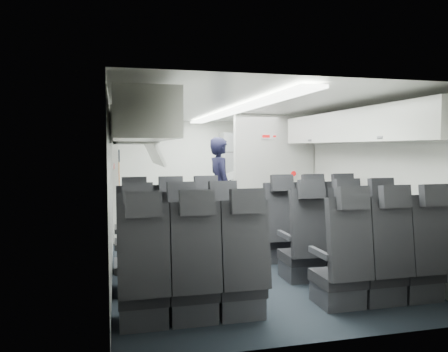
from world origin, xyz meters
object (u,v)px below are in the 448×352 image
galley_unit (241,178)px  boarding_door (116,185)px  seat_row_rear (293,271)px  seat_row_front (241,235)px  seat_row_mid (262,250)px  flight_attendant (220,187)px  carry_on_bag (136,133)px

galley_unit → boarding_door: galley_unit is taller
seat_row_rear → galley_unit: 5.17m
seat_row_front → seat_row_mid: same height
flight_attendant → galley_unit: bearing=-37.2°
carry_on_bag → boarding_door: bearing=97.5°
seat_row_front → carry_on_bag: size_ratio=8.17×
seat_row_front → flight_attendant: bearing=84.6°
flight_attendant → carry_on_bag: 2.68m
seat_row_mid → seat_row_front: bearing=90.0°
seat_row_rear → flight_attendant: bearing=87.2°
seat_row_rear → seat_row_mid: bearing=90.0°
flight_attendant → seat_row_mid: bearing=169.9°
seat_row_front → galley_unit: galley_unit is taller
seat_row_front → boarding_door: bearing=128.2°
galley_unit → flight_attendant: size_ratio=1.07×
flight_attendant → boarding_door: bearing=80.1°
seat_row_rear → boarding_door: bearing=112.9°
seat_row_mid → carry_on_bag: bearing=147.4°
boarding_door → seat_row_mid: bearing=-61.2°
boarding_door → seat_row_rear: bearing=-67.1°
seat_row_rear → carry_on_bag: carry_on_bag is taller
seat_row_mid → galley_unit: size_ratio=1.75×
seat_row_rear → galley_unit: (0.95, 5.05, 0.55)m
seat_row_front → carry_on_bag: 1.95m
boarding_door → flight_attendant: 1.83m
seat_row_rear → galley_unit: size_ratio=1.75×
seat_row_rear → galley_unit: bearing=79.4°
seat_row_front → boarding_door: boarding_door is taller
seat_row_mid → boarding_door: 3.45m
boarding_door → carry_on_bag: bearing=-83.0°
galley_unit → carry_on_bag: size_ratio=4.66×
galley_unit → boarding_door: (-2.59, -1.17, 0.00)m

